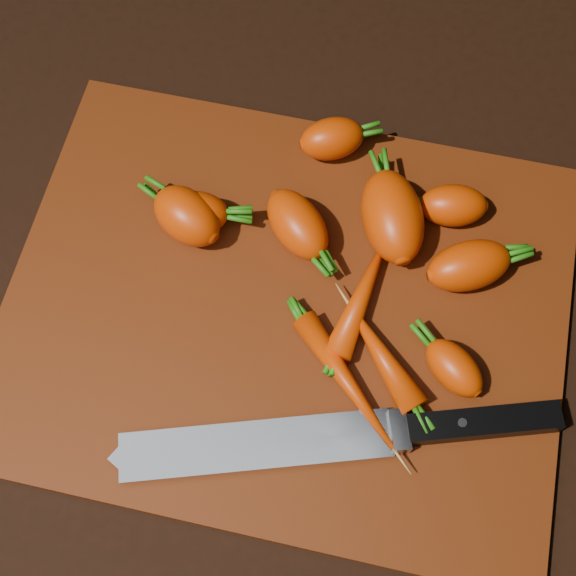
# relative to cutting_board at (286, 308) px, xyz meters

# --- Properties ---
(ground) EXTENTS (2.00, 2.00, 0.01)m
(ground) POSITION_rel_cutting_board_xyz_m (0.00, 0.00, -0.01)
(ground) COLOR black
(cutting_board) EXTENTS (0.50, 0.40, 0.01)m
(cutting_board) POSITION_rel_cutting_board_xyz_m (0.00, 0.00, 0.00)
(cutting_board) COLOR #4D1D08
(cutting_board) RESTS_ON ground
(carrot_0) EXTENTS (0.07, 0.05, 0.04)m
(carrot_0) POSITION_rel_cutting_board_xyz_m (-0.10, 0.06, 0.03)
(carrot_0) COLOR #CE3904
(carrot_0) RESTS_ON cutting_board
(carrot_1) EXTENTS (0.08, 0.08, 0.05)m
(carrot_1) POSITION_rel_cutting_board_xyz_m (-0.10, 0.06, 0.03)
(carrot_1) COLOR #CE3904
(carrot_1) RESTS_ON cutting_board
(carrot_2) EXTENTS (0.09, 0.09, 0.04)m
(carrot_2) POSITION_rel_cutting_board_xyz_m (-0.00, 0.07, 0.03)
(carrot_2) COLOR #CE3904
(carrot_2) RESTS_ON cutting_board
(carrot_3) EXTENTS (0.09, 0.11, 0.06)m
(carrot_3) POSITION_rel_cutting_board_xyz_m (0.08, 0.10, 0.03)
(carrot_3) COLOR #CE3904
(carrot_3) RESTS_ON cutting_board
(carrot_4) EXTENTS (0.07, 0.05, 0.04)m
(carrot_4) POSITION_rel_cutting_board_xyz_m (0.13, 0.12, 0.03)
(carrot_4) COLOR #CE3904
(carrot_4) RESTS_ON cutting_board
(carrot_5) EXTENTS (0.07, 0.06, 0.04)m
(carrot_5) POSITION_rel_cutting_board_xyz_m (0.01, 0.17, 0.03)
(carrot_5) COLOR #CE3904
(carrot_5) RESTS_ON cutting_board
(carrot_6) EXTENTS (0.07, 0.06, 0.03)m
(carrot_6) POSITION_rel_cutting_board_xyz_m (0.15, -0.03, 0.02)
(carrot_6) COLOR #CE3904
(carrot_6) RESTS_ON cutting_board
(carrot_7) EXTENTS (0.05, 0.13, 0.03)m
(carrot_7) POSITION_rel_cutting_board_xyz_m (0.07, 0.02, 0.02)
(carrot_7) COLOR #CE3904
(carrot_7) RESTS_ON cutting_board
(carrot_8) EXTENTS (0.11, 0.11, 0.02)m
(carrot_8) POSITION_rel_cutting_board_xyz_m (0.07, -0.06, 0.02)
(carrot_8) COLOR #CE3904
(carrot_8) RESTS_ON cutting_board
(carrot_9) EXTENTS (0.09, 0.10, 0.03)m
(carrot_9) POSITION_rel_cutting_board_xyz_m (0.09, -0.03, 0.02)
(carrot_9) COLOR #CE3904
(carrot_9) RESTS_ON cutting_board
(carrot_10) EXTENTS (0.09, 0.08, 0.04)m
(carrot_10) POSITION_rel_cutting_board_xyz_m (0.15, 0.06, 0.03)
(carrot_10) COLOR #CE3904
(carrot_10) RESTS_ON cutting_board
(knife) EXTENTS (0.36, 0.14, 0.02)m
(knife) POSITION_rel_cutting_board_xyz_m (0.02, -0.12, 0.02)
(knife) COLOR gray
(knife) RESTS_ON cutting_board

